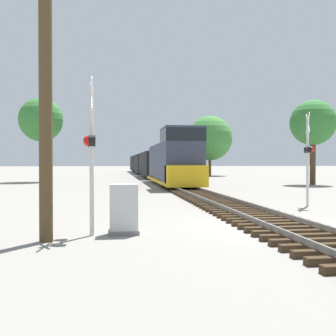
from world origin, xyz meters
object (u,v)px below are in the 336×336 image
utility_pole (45,48)px  tree_mid_background (41,120)px  relay_cabinet (124,210)px  tree_far_right (313,123)px  crossing_signal_near (91,147)px  tree_deep_background (210,138)px  crossing_signal_far (308,153)px  freight_train (149,164)px

utility_pole → tree_mid_background: bearing=100.3°
relay_cabinet → tree_mid_background: tree_mid_background is taller
relay_cabinet → tree_far_right: (17.52, 22.30, 4.86)m
crossing_signal_near → utility_pole: size_ratio=0.45×
utility_pole → tree_deep_background: 50.41m
crossing_signal_far → utility_pole: size_ratio=0.44×
tree_far_right → relay_cabinet: bearing=-128.1°
freight_train → crossing_signal_far: bearing=-84.7°
freight_train → crossing_signal_near: bearing=-97.0°
relay_cabinet → tree_far_right: 28.77m
utility_pole → tree_far_right: utility_pole is taller
tree_mid_background → tree_deep_background: size_ratio=0.96×
utility_pole → tree_far_right: size_ratio=1.26×
utility_pole → relay_cabinet: bearing=20.1°
tree_mid_background → crossing_signal_near: bearing=-77.5°
crossing_signal_near → utility_pole: utility_pole is taller
tree_far_right → tree_deep_background: (-3.41, 24.74, 0.12)m
tree_deep_background → crossing_signal_far: bearing=-97.8°
utility_pole → tree_mid_background: (-5.80, 31.86, 1.51)m
tree_far_right → tree_deep_background: tree_deep_background is taller
freight_train → tree_deep_background: tree_deep_background is taller
freight_train → relay_cabinet: 46.08m
tree_deep_background → utility_pole: bearing=-108.6°
tree_mid_background → tree_deep_background: bearing=36.0°
freight_train → utility_pole: bearing=-98.2°
relay_cabinet → utility_pole: bearing=-159.9°
crossing_signal_far → relay_cabinet: size_ratio=3.03×
tree_far_right → utility_pole: bearing=-130.3°
crossing_signal_near → crossing_signal_far: bearing=117.5°
freight_train → relay_cabinet: bearing=-95.9°
relay_cabinet → tree_far_right: tree_far_right is taller
crossing_signal_near → tree_deep_background: bearing=158.0°
tree_deep_background → relay_cabinet: bearing=-106.7°
tree_deep_background → tree_mid_background: bearing=-144.0°
crossing_signal_far → relay_cabinet: crossing_signal_far is taller
freight_train → crossing_signal_near: 46.23m
tree_mid_background → crossing_signal_far: bearing=-57.4°
tree_mid_background → utility_pole: bearing=-79.7°
tree_far_right → freight_train: bearing=118.5°
tree_far_right → tree_deep_background: bearing=97.8°
crossing_signal_near → tree_far_right: 29.13m
relay_cabinet → freight_train: bearing=84.1°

